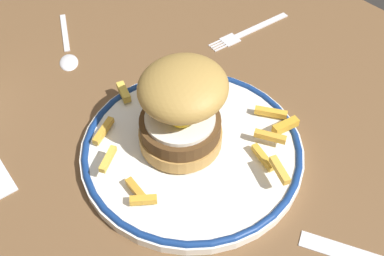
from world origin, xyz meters
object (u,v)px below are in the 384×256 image
object	(u,v)px
burger	(182,107)
fork	(248,31)
dinner_plate	(192,149)
spoon	(67,54)

from	to	relation	value
burger	fork	distance (cm)	24.86
dinner_plate	fork	bearing A→B (deg)	117.58
dinner_plate	burger	xyz separation A→B (cm)	(-1.56, -0.11, 5.93)
burger	spoon	bearing A→B (deg)	-177.30
fork	spoon	distance (cm)	26.70
dinner_plate	burger	bearing A→B (deg)	-176.12
dinner_plate	spoon	size ratio (longest dim) A/B	2.07
dinner_plate	fork	xyz separation A→B (cm)	(-11.37, 21.77, -0.66)
burger	spoon	size ratio (longest dim) A/B	1.02
fork	spoon	size ratio (longest dim) A/B	1.15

